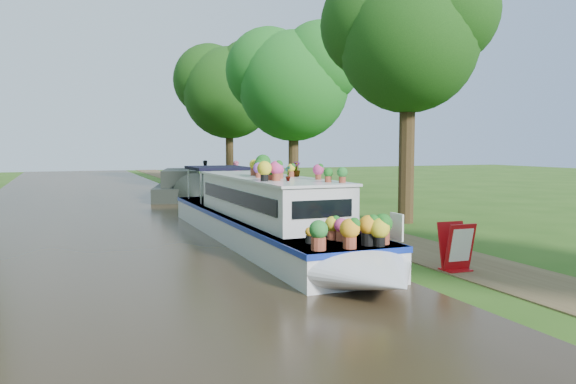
{
  "coord_description": "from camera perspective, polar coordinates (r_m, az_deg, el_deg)",
  "views": [
    {
      "loc": [
        -7.36,
        -13.63,
        2.71
      ],
      "look_at": [
        -1.0,
        2.17,
        1.3
      ],
      "focal_mm": 35.0,
      "sensor_mm": 36.0,
      "label": 1
    }
  ],
  "objects": [
    {
      "name": "ground",
      "position": [
        15.72,
        6.36,
        -5.22
      ],
      "size": [
        100.0,
        100.0,
        0.0
      ],
      "primitive_type": "plane",
      "color": "#274C13",
      "rests_on": "ground"
    },
    {
      "name": "canal_water",
      "position": [
        13.96,
        -16.04,
        -6.61
      ],
      "size": [
        10.0,
        100.0,
        0.02
      ],
      "primitive_type": "cube",
      "color": "black",
      "rests_on": "ground"
    },
    {
      "name": "towpath",
      "position": [
        16.31,
        10.09,
        -4.85
      ],
      "size": [
        2.2,
        100.0,
        0.03
      ],
      "primitive_type": "cube",
      "color": "brown",
      "rests_on": "ground"
    },
    {
      "name": "plant_boat",
      "position": [
        15.18,
        -2.11,
        -2.3
      ],
      "size": [
        2.29,
        13.52,
        2.27
      ],
      "color": "silver",
      "rests_on": "canal_water"
    },
    {
      "name": "tree_near_overhang",
      "position": [
        20.44,
        12.03,
        15.61
      ],
      "size": [
        5.52,
        5.28,
        8.99
      ],
      "color": "#2F200F",
      "rests_on": "ground"
    },
    {
      "name": "tree_near_mid",
      "position": [
        31.28,
        0.49,
        11.58
      ],
      "size": [
        6.9,
        6.6,
        9.4
      ],
      "color": "#2F200F",
      "rests_on": "ground"
    },
    {
      "name": "tree_near_far",
      "position": [
        41.53,
        -6.07,
        10.71
      ],
      "size": [
        7.59,
        7.26,
        10.3
      ],
      "color": "#2F200F",
      "rests_on": "ground"
    },
    {
      "name": "second_boat",
      "position": [
        29.21,
        -10.81,
        0.51
      ],
      "size": [
        3.8,
        8.04,
        1.48
      ],
      "rotation": [
        0.0,
        0.0,
        -0.25
      ],
      "color": "black",
      "rests_on": "canal_water"
    },
    {
      "name": "sandwich_board",
      "position": [
        12.63,
        16.75,
        -5.56
      ],
      "size": [
        0.66,
        0.53,
        1.03
      ],
      "rotation": [
        0.0,
        0.0,
        -0.04
      ],
      "color": "#A90C10",
      "rests_on": "towpath"
    },
    {
      "name": "pedestrian_pink",
      "position": [
        31.39,
        -5.23,
        1.51
      ],
      "size": [
        0.69,
        0.47,
        1.84
      ],
      "primitive_type": "imported",
      "rotation": [
        0.0,
        0.0,
        -0.04
      ],
      "color": "#C75294",
      "rests_on": "towpath"
    },
    {
      "name": "pedestrian_dark",
      "position": [
        39.45,
        -8.34,
        2.0
      ],
      "size": [
        0.91,
        0.78,
        1.66
      ],
      "primitive_type": "imported",
      "rotation": [
        0.0,
        0.0,
        0.2
      ],
      "color": "black",
      "rests_on": "towpath"
    },
    {
      "name": "verge_plant",
      "position": [
        18.78,
        1.51,
        -2.9
      ],
      "size": [
        0.41,
        0.36,
        0.43
      ],
      "primitive_type": "imported",
      "rotation": [
        0.0,
        0.0,
        0.06
      ],
      "color": "#206C28",
      "rests_on": "ground"
    }
  ]
}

